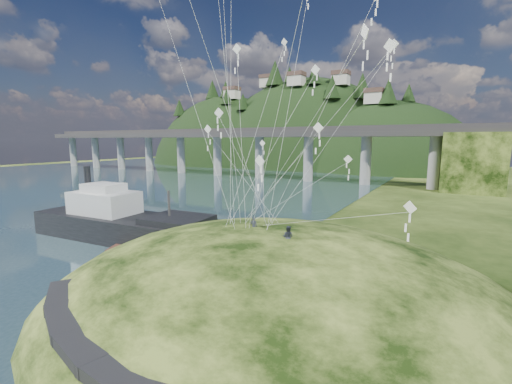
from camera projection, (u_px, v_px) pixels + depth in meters
The scene contains 10 objects.
ground at pixel (175, 285), 27.21m from camera, with size 320.00×320.00×0.00m, color black.
water at pixel (49, 184), 88.60m from camera, with size 240.00×240.00×0.00m, color #304E59.
grass_hill at pixel (276, 317), 25.17m from camera, with size 36.00×32.00×13.00m.
footpath at pixel (143, 357), 14.86m from camera, with size 22.29×5.84×0.83m.
bridge at pixel (276, 146), 98.76m from camera, with size 160.00×11.00×15.00m.
far_ridge at pixel (294, 182), 154.39m from camera, with size 153.00×70.00×94.50m.
work_barge at pixel (123, 221), 39.55m from camera, with size 24.07×8.16×8.28m.
wooden_dock at pixel (179, 251), 34.11m from camera, with size 13.98×8.01×1.02m.
kite_flyers at pixel (277, 223), 23.66m from camera, with size 4.19×1.96×1.60m.
kite_swarm at pixel (284, 48), 24.36m from camera, with size 19.88×17.46×21.44m.
Camera 1 is at (18.55, -19.03, 11.43)m, focal length 24.00 mm.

